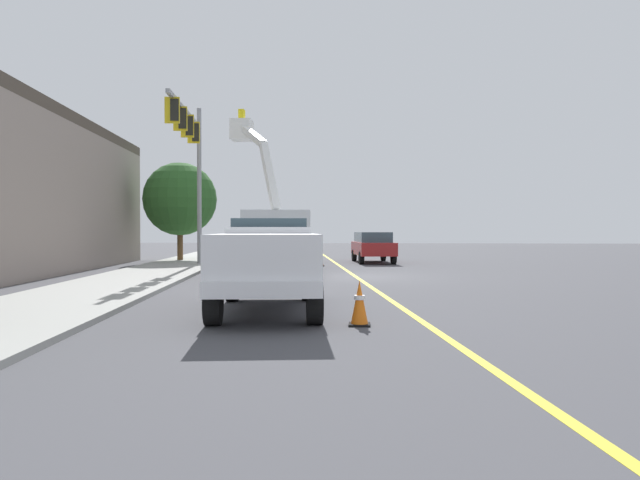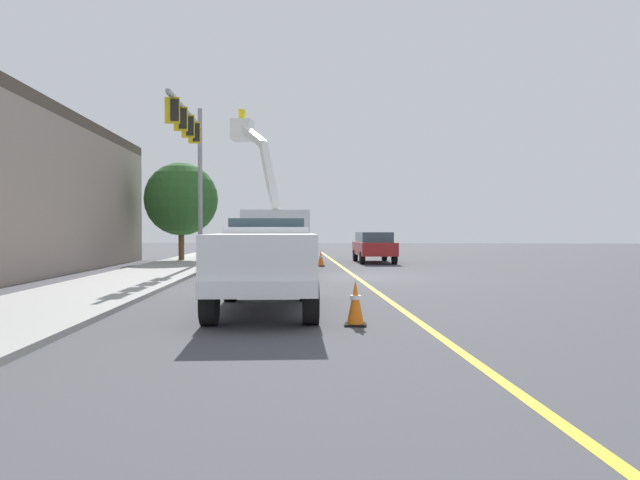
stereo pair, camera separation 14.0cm
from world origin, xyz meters
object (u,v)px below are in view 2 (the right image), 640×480
object	(u,v)px
utility_bucket_truck	(277,234)
traffic_signal_mast	(191,146)
traffic_cone_leading	(355,303)
service_pickup_truck	(265,260)
passing_minivan	(374,245)
traffic_cone_mid_front	(321,259)

from	to	relation	value
utility_bucket_truck	traffic_signal_mast	bearing A→B (deg)	69.44
utility_bucket_truck	traffic_cone_leading	xyz separation A→B (m)	(-13.29, -3.68, -1.20)
traffic_cone_leading	traffic_signal_mast	xyz separation A→B (m)	(14.87, 7.88, 5.20)
service_pickup_truck	passing_minivan	distance (m)	19.72
service_pickup_truck	passing_minivan	size ratio (longest dim) A/B	1.16
utility_bucket_truck	passing_minivan	world-z (taller)	utility_bucket_truck
utility_bucket_truck	traffic_cone_mid_front	world-z (taller)	utility_bucket_truck
passing_minivan	traffic_cone_mid_front	size ratio (longest dim) A/B	6.49
utility_bucket_truck	service_pickup_truck	world-z (taller)	utility_bucket_truck
traffic_signal_mast	passing_minivan	bearing A→B (deg)	-52.39
service_pickup_truck	traffic_signal_mast	bearing A→B (deg)	23.96
service_pickup_truck	traffic_cone_leading	size ratio (longest dim) A/B	6.87
utility_bucket_truck	traffic_cone_mid_front	distance (m)	4.84
service_pickup_truck	traffic_cone_mid_front	size ratio (longest dim) A/B	7.55
passing_minivan	traffic_signal_mast	distance (m)	11.48
service_pickup_truck	traffic_cone_leading	xyz separation A→B (m)	(-1.71, -2.03, -0.70)
traffic_cone_leading	passing_minivan	bearing A→B (deg)	-1.20
passing_minivan	traffic_cone_mid_front	world-z (taller)	passing_minivan
traffic_cone_leading	traffic_cone_mid_front	distance (m)	17.87
utility_bucket_truck	passing_minivan	size ratio (longest dim) A/B	1.69
utility_bucket_truck	traffic_signal_mast	xyz separation A→B (m)	(1.57, 4.19, 4.00)
utility_bucket_truck	traffic_cone_leading	bearing A→B (deg)	-164.52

